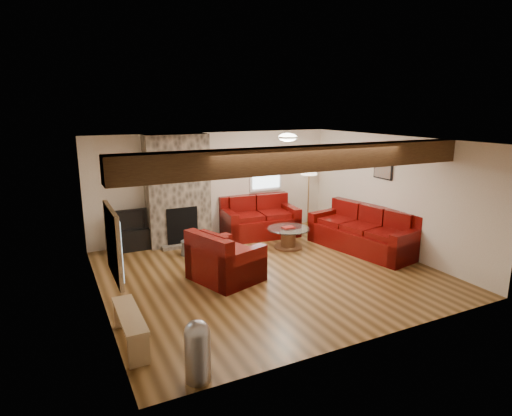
{
  "coord_description": "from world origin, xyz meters",
  "views": [
    {
      "loc": [
        -3.61,
        -6.75,
        3.08
      ],
      "look_at": [
        -0.07,
        0.4,
        1.19
      ],
      "focal_mm": 30.0,
      "sensor_mm": 36.0,
      "label": 1
    }
  ],
  "objects_px": {
    "sofa_three": "(363,229)",
    "loveseat": "(260,217)",
    "tv_cabinet": "(129,240)",
    "television": "(128,219)",
    "armchair_red": "(226,255)",
    "coffee_table": "(288,238)",
    "floor_lamp": "(309,172)"
  },
  "relations": [
    {
      "from": "coffee_table",
      "to": "floor_lamp",
      "type": "bearing_deg",
      "value": 44.28
    },
    {
      "from": "sofa_three",
      "to": "floor_lamp",
      "type": "height_order",
      "value": "floor_lamp"
    },
    {
      "from": "tv_cabinet",
      "to": "floor_lamp",
      "type": "distance_m",
      "value": 4.77
    },
    {
      "from": "armchair_red",
      "to": "tv_cabinet",
      "type": "distance_m",
      "value": 2.79
    },
    {
      "from": "sofa_three",
      "to": "loveseat",
      "type": "bearing_deg",
      "value": -152.75
    },
    {
      "from": "sofa_three",
      "to": "loveseat",
      "type": "height_order",
      "value": "loveseat"
    },
    {
      "from": "sofa_three",
      "to": "television",
      "type": "bearing_deg",
      "value": -127.17
    },
    {
      "from": "loveseat",
      "to": "tv_cabinet",
      "type": "height_order",
      "value": "loveseat"
    },
    {
      "from": "sofa_three",
      "to": "floor_lamp",
      "type": "relative_size",
      "value": 1.45
    },
    {
      "from": "sofa_three",
      "to": "armchair_red",
      "type": "height_order",
      "value": "sofa_three"
    },
    {
      "from": "tv_cabinet",
      "to": "floor_lamp",
      "type": "bearing_deg",
      "value": -0.63
    },
    {
      "from": "television",
      "to": "floor_lamp",
      "type": "distance_m",
      "value": 4.68
    },
    {
      "from": "sofa_three",
      "to": "loveseat",
      "type": "distance_m",
      "value": 2.5
    },
    {
      "from": "television",
      "to": "floor_lamp",
      "type": "relative_size",
      "value": 0.48
    },
    {
      "from": "armchair_red",
      "to": "floor_lamp",
      "type": "bearing_deg",
      "value": -72.73
    },
    {
      "from": "television",
      "to": "loveseat",
      "type": "bearing_deg",
      "value": -5.6
    },
    {
      "from": "tv_cabinet",
      "to": "television",
      "type": "xyz_separation_m",
      "value": [
        0.0,
        0.0,
        0.47
      ]
    },
    {
      "from": "loveseat",
      "to": "tv_cabinet",
      "type": "bearing_deg",
      "value": 179.8
    },
    {
      "from": "sofa_three",
      "to": "television",
      "type": "xyz_separation_m",
      "value": [
        -4.61,
        2.27,
        0.24
      ]
    },
    {
      "from": "sofa_three",
      "to": "loveseat",
      "type": "xyz_separation_m",
      "value": [
        -1.55,
        1.97,
        0.01
      ]
    },
    {
      "from": "loveseat",
      "to": "television",
      "type": "distance_m",
      "value": 3.08
    },
    {
      "from": "armchair_red",
      "to": "coffee_table",
      "type": "bearing_deg",
      "value": -80.32
    },
    {
      "from": "coffee_table",
      "to": "armchair_red",
      "type": "bearing_deg",
      "value": -151.72
    },
    {
      "from": "sofa_three",
      "to": "coffee_table",
      "type": "bearing_deg",
      "value": -131.75
    },
    {
      "from": "loveseat",
      "to": "television",
      "type": "xyz_separation_m",
      "value": [
        -3.06,
        0.3,
        0.23
      ]
    },
    {
      "from": "armchair_red",
      "to": "coffee_table",
      "type": "xyz_separation_m",
      "value": [
        1.93,
        1.04,
        -0.23
      ]
    },
    {
      "from": "floor_lamp",
      "to": "sofa_three",
      "type": "bearing_deg",
      "value": -90.35
    },
    {
      "from": "coffee_table",
      "to": "tv_cabinet",
      "type": "height_order",
      "value": "coffee_table"
    },
    {
      "from": "coffee_table",
      "to": "tv_cabinet",
      "type": "xyz_separation_m",
      "value": [
        -3.21,
        1.43,
        0.01
      ]
    },
    {
      "from": "armchair_red",
      "to": "television",
      "type": "height_order",
      "value": "television"
    },
    {
      "from": "sofa_three",
      "to": "floor_lamp",
      "type": "bearing_deg",
      "value": 168.66
    },
    {
      "from": "coffee_table",
      "to": "television",
      "type": "xyz_separation_m",
      "value": [
        -3.21,
        1.43,
        0.47
      ]
    }
  ]
}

